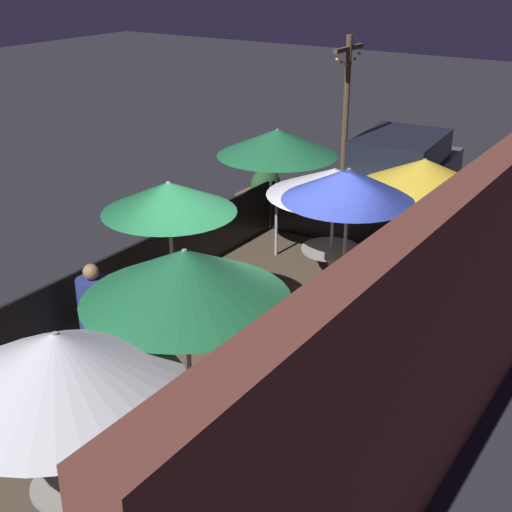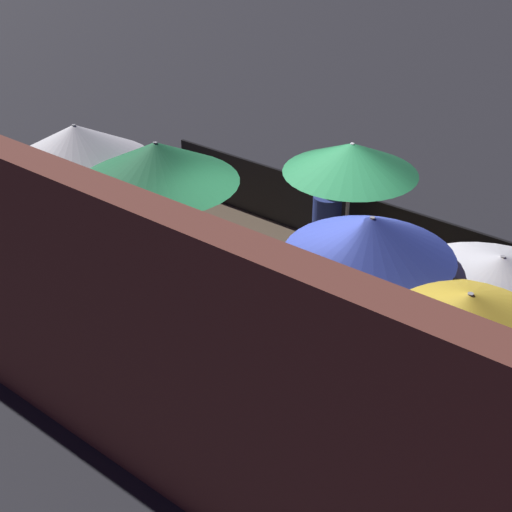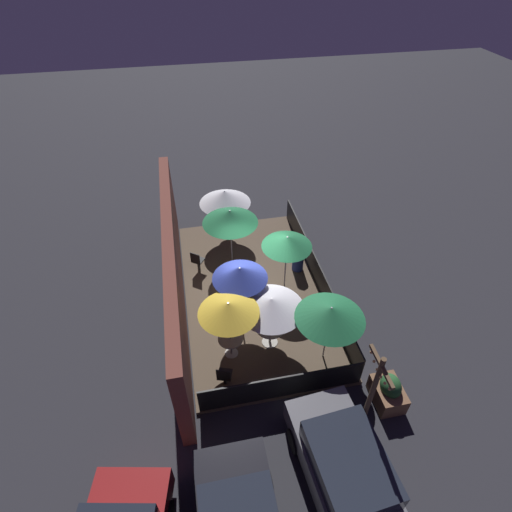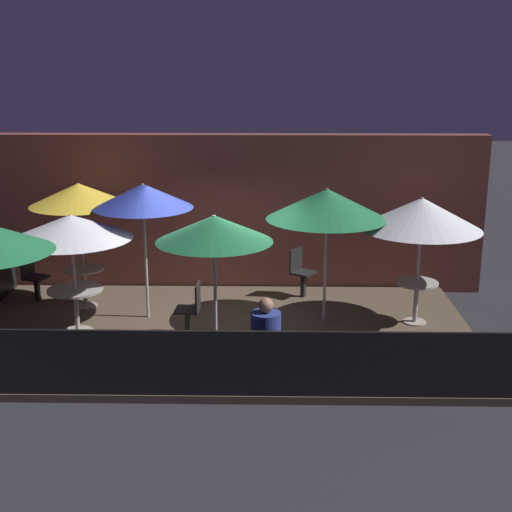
{
  "view_description": "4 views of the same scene",
  "coord_description": "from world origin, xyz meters",
  "px_view_note": "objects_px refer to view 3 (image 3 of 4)",
  "views": [
    {
      "loc": [
        6.64,
        4.46,
        5.11
      ],
      "look_at": [
        -0.57,
        -0.27,
        1.38
      ],
      "focal_mm": 50.0,
      "sensor_mm": 36.0,
      "label": 1
    },
    {
      "loc": [
        -4.24,
        6.15,
        5.7
      ],
      "look_at": [
        0.62,
        0.03,
        1.11
      ],
      "focal_mm": 50.0,
      "sensor_mm": 36.0,
      "label": 2
    },
    {
      "loc": [
        -10.09,
        1.91,
        10.65
      ],
      "look_at": [
        0.53,
        -0.22,
        1.31
      ],
      "focal_mm": 28.0,
      "sensor_mm": 36.0,
      "label": 3
    },
    {
      "loc": [
        0.86,
        -11.37,
        4.62
      ],
      "look_at": [
        0.64,
        0.24,
        1.38
      ],
      "focal_mm": 50.0,
      "sensor_mm": 36.0,
      "label": 4
    }
  ],
  "objects_px": {
    "patio_umbrella_2": "(228,308)",
    "patron_0": "(298,258)",
    "patio_chair_2": "(197,260)",
    "dining_table_0": "(270,330)",
    "patio_umbrella_5": "(230,217)",
    "patio_umbrella_6": "(240,273)",
    "patio_umbrella_3": "(287,242)",
    "planter_box": "(388,391)",
    "dining_table_2": "(231,342)",
    "patio_chair_1": "(261,289)",
    "light_post": "(370,399)",
    "patio_umbrella_0": "(271,304)",
    "dining_table_1": "(226,225)",
    "patio_umbrella_1": "(225,197)",
    "patio_chair_0": "(224,376)",
    "patio_umbrella_4": "(331,313)",
    "parked_car_0": "(346,472)"
  },
  "relations": [
    {
      "from": "dining_table_1",
      "to": "patio_chair_2",
      "type": "xyz_separation_m",
      "value": [
        -1.96,
        1.4,
        -0.06
      ]
    },
    {
      "from": "dining_table_0",
      "to": "patio_chair_1",
      "type": "relative_size",
      "value": 1.02
    },
    {
      "from": "patio_chair_2",
      "to": "parked_car_0",
      "type": "distance_m",
      "value": 8.78
    },
    {
      "from": "patio_chair_2",
      "to": "patron_0",
      "type": "bearing_deg",
      "value": -64.21
    },
    {
      "from": "patio_umbrella_5",
      "to": "patio_chair_2",
      "type": "height_order",
      "value": "patio_umbrella_5"
    },
    {
      "from": "patio_umbrella_0",
      "to": "patio_umbrella_6",
      "type": "distance_m",
      "value": 1.36
    },
    {
      "from": "patio_umbrella_0",
      "to": "patio_umbrella_2",
      "type": "height_order",
      "value": "patio_umbrella_2"
    },
    {
      "from": "planter_box",
      "to": "light_post",
      "type": "distance_m",
      "value": 2.22
    },
    {
      "from": "patio_umbrella_0",
      "to": "patio_umbrella_1",
      "type": "relative_size",
      "value": 0.91
    },
    {
      "from": "dining_table_2",
      "to": "planter_box",
      "type": "height_order",
      "value": "planter_box"
    },
    {
      "from": "dining_table_0",
      "to": "light_post",
      "type": "distance_m",
      "value": 4.01
    },
    {
      "from": "patio_umbrella_3",
      "to": "dining_table_1",
      "type": "height_order",
      "value": "patio_umbrella_3"
    },
    {
      "from": "patio_umbrella_0",
      "to": "dining_table_2",
      "type": "relative_size",
      "value": 2.66
    },
    {
      "from": "patio_umbrella_2",
      "to": "light_post",
      "type": "xyz_separation_m",
      "value": [
        -3.27,
        -2.85,
        -0.21
      ]
    },
    {
      "from": "patio_umbrella_6",
      "to": "patron_0",
      "type": "relative_size",
      "value": 1.93
    },
    {
      "from": "patio_umbrella_2",
      "to": "patio_umbrella_4",
      "type": "relative_size",
      "value": 1.04
    },
    {
      "from": "patio_umbrella_1",
      "to": "dining_table_0",
      "type": "height_order",
      "value": "patio_umbrella_1"
    },
    {
      "from": "planter_box",
      "to": "light_post",
      "type": "relative_size",
      "value": 0.29
    },
    {
      "from": "patio_umbrella_6",
      "to": "patio_umbrella_5",
      "type": "bearing_deg",
      "value": -2.97
    },
    {
      "from": "patio_umbrella_4",
      "to": "patio_chair_2",
      "type": "height_order",
      "value": "patio_umbrella_4"
    },
    {
      "from": "dining_table_1",
      "to": "patio_chair_2",
      "type": "distance_m",
      "value": 2.41
    },
    {
      "from": "patio_umbrella_5",
      "to": "light_post",
      "type": "distance_m",
      "value": 7.97
    },
    {
      "from": "patio_umbrella_2",
      "to": "patron_0",
      "type": "bearing_deg",
      "value": -42.54
    },
    {
      "from": "patio_umbrella_0",
      "to": "patio_chair_0",
      "type": "distance_m",
      "value": 2.45
    },
    {
      "from": "patio_umbrella_5",
      "to": "dining_table_2",
      "type": "relative_size",
      "value": 3.1
    },
    {
      "from": "dining_table_1",
      "to": "patio_chair_1",
      "type": "distance_m",
      "value": 3.93
    },
    {
      "from": "dining_table_0",
      "to": "light_post",
      "type": "height_order",
      "value": "light_post"
    },
    {
      "from": "patio_umbrella_5",
      "to": "dining_table_0",
      "type": "relative_size",
      "value": 2.56
    },
    {
      "from": "patio_umbrella_3",
      "to": "patio_chair_2",
      "type": "height_order",
      "value": "patio_umbrella_3"
    },
    {
      "from": "patio_umbrella_2",
      "to": "patio_umbrella_6",
      "type": "distance_m",
      "value": 1.37
    },
    {
      "from": "dining_table_2",
      "to": "patio_chair_0",
      "type": "height_order",
      "value": "patio_chair_0"
    },
    {
      "from": "patio_chair_0",
      "to": "patio_chair_1",
      "type": "relative_size",
      "value": 1.01
    },
    {
      "from": "planter_box",
      "to": "patio_umbrella_6",
      "type": "bearing_deg",
      "value": 44.54
    },
    {
      "from": "patio_umbrella_2",
      "to": "dining_table_1",
      "type": "height_order",
      "value": "patio_umbrella_2"
    },
    {
      "from": "patio_umbrella_5",
      "to": "patio_umbrella_6",
      "type": "relative_size",
      "value": 0.98
    },
    {
      "from": "patio_umbrella_1",
      "to": "dining_table_1",
      "type": "xyz_separation_m",
      "value": [
        0.0,
        0.0,
        -1.38
      ]
    },
    {
      "from": "patio_umbrella_2",
      "to": "dining_table_2",
      "type": "relative_size",
      "value": 3.05
    },
    {
      "from": "patio_umbrella_3",
      "to": "planter_box",
      "type": "bearing_deg",
      "value": -160.95
    },
    {
      "from": "patio_umbrella_5",
      "to": "patio_chair_0",
      "type": "xyz_separation_m",
      "value": [
        -5.48,
        1.05,
        -1.61
      ]
    },
    {
      "from": "dining_table_2",
      "to": "patio_chair_1",
      "type": "xyz_separation_m",
      "value": [
        2.14,
        -1.39,
        -0.1
      ]
    },
    {
      "from": "patron_0",
      "to": "parked_car_0",
      "type": "height_order",
      "value": "parked_car_0"
    },
    {
      "from": "patio_umbrella_1",
      "to": "patio_chair_2",
      "type": "xyz_separation_m",
      "value": [
        -1.96,
        1.4,
        -1.44
      ]
    },
    {
      "from": "patio_umbrella_0",
      "to": "patio_umbrella_6",
      "type": "bearing_deg",
      "value": 34.58
    },
    {
      "from": "patio_umbrella_2",
      "to": "dining_table_1",
      "type": "xyz_separation_m",
      "value": [
        6.01,
        -0.72,
        -1.55
      ]
    },
    {
      "from": "patio_chair_2",
      "to": "dining_table_0",
      "type": "bearing_deg",
      "value": -117.49
    },
    {
      "from": "patio_umbrella_5",
      "to": "dining_table_1",
      "type": "bearing_deg",
      "value": -0.82
    },
    {
      "from": "patio_chair_0",
      "to": "dining_table_0",
      "type": "bearing_deg",
      "value": -34.37
    },
    {
      "from": "dining_table_1",
      "to": "patio_umbrella_4",
      "type": "bearing_deg",
      "value": -162.76
    },
    {
      "from": "dining_table_2",
      "to": "light_post",
      "type": "distance_m",
      "value": 4.54
    },
    {
      "from": "patio_umbrella_0",
      "to": "dining_table_2",
      "type": "bearing_deg",
      "value": 98.11
    }
  ]
}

